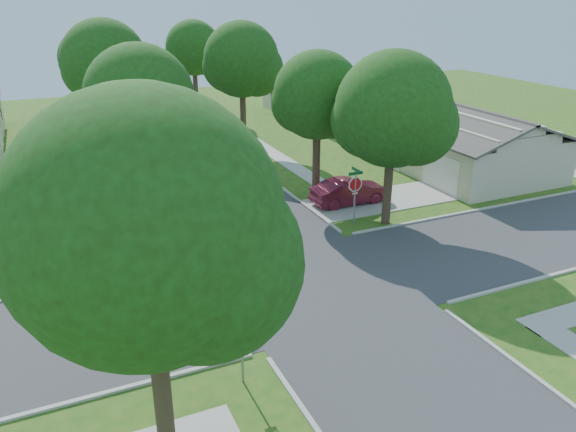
{
  "coord_description": "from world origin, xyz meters",
  "views": [
    {
      "loc": [
        -9.18,
        -18.04,
        11.14
      ],
      "look_at": [
        0.48,
        3.48,
        1.6
      ],
      "focal_mm": 35.0,
      "sensor_mm": 36.0,
      "label": 1
    }
  ],
  "objects_px": {
    "tree_w_far": "(87,61)",
    "house_ne_far": "(327,99)",
    "stop_sign_sw": "(241,325)",
    "tree_e_mid": "(242,63)",
    "car_driveway": "(350,191)",
    "car_curb_west": "(103,104)",
    "tree_ne_corner": "(394,115)",
    "tree_e_far": "(194,50)",
    "tree_sw_corner": "(149,238)",
    "tree_e_near": "(318,99)",
    "car_curb_east": "(234,146)",
    "stop_sign_ne": "(355,187)",
    "tree_w_near": "(141,104)",
    "house_ne_near": "(452,144)",
    "tree_w_mid": "(106,67)"
  },
  "relations": [
    {
      "from": "stop_sign_sw",
      "to": "tree_e_mid",
      "type": "bearing_deg",
      "value": 69.8
    },
    {
      "from": "house_ne_near",
      "to": "car_driveway",
      "type": "bearing_deg",
      "value": -160.19
    },
    {
      "from": "tree_e_mid",
      "to": "tree_e_far",
      "type": "xyz_separation_m",
      "value": [
        -0.0,
        13.0,
        -0.27
      ]
    },
    {
      "from": "tree_e_mid",
      "to": "stop_sign_sw",
      "type": "bearing_deg",
      "value": -110.2
    },
    {
      "from": "tree_e_near",
      "to": "tree_e_far",
      "type": "height_order",
      "value": "tree_e_far"
    },
    {
      "from": "house_ne_near",
      "to": "car_curb_east",
      "type": "relative_size",
      "value": 2.93
    },
    {
      "from": "tree_w_far",
      "to": "house_ne_far",
      "type": "xyz_separation_m",
      "value": [
        20.64,
        -5.01,
        -3.99
      ]
    },
    {
      "from": "tree_e_far",
      "to": "house_ne_near",
      "type": "height_order",
      "value": "tree_e_far"
    },
    {
      "from": "stop_sign_sw",
      "to": "tree_sw_corner",
      "type": "bearing_deg",
      "value": -140.03
    },
    {
      "from": "tree_e_far",
      "to": "tree_w_far",
      "type": "bearing_deg",
      "value": -180.0
    },
    {
      "from": "tree_ne_corner",
      "to": "tree_w_far",
      "type": "bearing_deg",
      "value": 110.28
    },
    {
      "from": "stop_sign_ne",
      "to": "tree_w_near",
      "type": "relative_size",
      "value": 0.33
    },
    {
      "from": "stop_sign_ne",
      "to": "tree_w_near",
      "type": "bearing_deg",
      "value": 155.26
    },
    {
      "from": "tree_w_far",
      "to": "tree_e_mid",
      "type": "bearing_deg",
      "value": -54.1
    },
    {
      "from": "tree_w_mid",
      "to": "car_curb_east",
      "type": "height_order",
      "value": "tree_w_mid"
    },
    {
      "from": "car_driveway",
      "to": "car_curb_east",
      "type": "distance_m",
      "value": 11.91
    },
    {
      "from": "tree_w_mid",
      "to": "car_curb_west",
      "type": "distance_m",
      "value": 19.73
    },
    {
      "from": "tree_e_near",
      "to": "tree_w_near",
      "type": "xyz_separation_m",
      "value": [
        -9.4,
        0.0,
        0.47
      ]
    },
    {
      "from": "stop_sign_ne",
      "to": "tree_sw_corner",
      "type": "xyz_separation_m",
      "value": [
        -12.14,
        -11.69,
        4.23
      ]
    },
    {
      "from": "tree_ne_corner",
      "to": "house_ne_near",
      "type": "relative_size",
      "value": 0.64
    },
    {
      "from": "stop_sign_sw",
      "to": "stop_sign_ne",
      "type": "xyz_separation_m",
      "value": [
        9.4,
        9.4,
        0.0
      ]
    },
    {
      "from": "house_ne_far",
      "to": "stop_sign_ne",
      "type": "bearing_deg",
      "value": -114.93
    },
    {
      "from": "stop_sign_sw",
      "to": "tree_e_mid",
      "type": "relative_size",
      "value": 0.32
    },
    {
      "from": "tree_w_far",
      "to": "car_driveway",
      "type": "bearing_deg",
      "value": -68.18
    },
    {
      "from": "stop_sign_ne",
      "to": "car_driveway",
      "type": "distance_m",
      "value": 3.27
    },
    {
      "from": "tree_w_near",
      "to": "car_curb_west",
      "type": "distance_m",
      "value": 31.31
    },
    {
      "from": "stop_sign_sw",
      "to": "car_driveway",
      "type": "xyz_separation_m",
      "value": [
        10.7,
        12.1,
        -1.31
      ]
    },
    {
      "from": "tree_sw_corner",
      "to": "tree_ne_corner",
      "type": "distance_m",
      "value": 17.78
    },
    {
      "from": "tree_e_near",
      "to": "tree_ne_corner",
      "type": "relative_size",
      "value": 0.96
    },
    {
      "from": "tree_ne_corner",
      "to": "car_curb_west",
      "type": "bearing_deg",
      "value": 105.03
    },
    {
      "from": "tree_w_near",
      "to": "car_curb_west",
      "type": "bearing_deg",
      "value": 87.32
    },
    {
      "from": "tree_ne_corner",
      "to": "tree_sw_corner",
      "type": "bearing_deg",
      "value": -140.93
    },
    {
      "from": "car_driveway",
      "to": "tree_e_near",
      "type": "bearing_deg",
      "value": 38.28
    },
    {
      "from": "car_driveway",
      "to": "car_curb_west",
      "type": "distance_m",
      "value": 33.69
    },
    {
      "from": "tree_w_far",
      "to": "house_ne_far",
      "type": "distance_m",
      "value": 21.61
    },
    {
      "from": "tree_w_near",
      "to": "car_curb_west",
      "type": "height_order",
      "value": "tree_w_near"
    },
    {
      "from": "tree_e_mid",
      "to": "tree_w_far",
      "type": "relative_size",
      "value": 1.15
    },
    {
      "from": "tree_e_mid",
      "to": "tree_ne_corner",
      "type": "relative_size",
      "value": 1.06
    },
    {
      "from": "stop_sign_ne",
      "to": "tree_e_mid",
      "type": "xyz_separation_m",
      "value": [
        0.06,
        16.31,
        4.22
      ]
    },
    {
      "from": "car_driveway",
      "to": "tree_e_far",
      "type": "bearing_deg",
      "value": 3.13
    },
    {
      "from": "tree_w_far",
      "to": "house_ne_far",
      "type": "bearing_deg",
      "value": -13.64
    },
    {
      "from": "tree_e_far",
      "to": "tree_ne_corner",
      "type": "distance_m",
      "value": 29.85
    },
    {
      "from": "tree_w_far",
      "to": "tree_e_far",
      "type": "bearing_deg",
      "value": 0.0
    },
    {
      "from": "tree_w_mid",
      "to": "house_ne_far",
      "type": "relative_size",
      "value": 0.7
    },
    {
      "from": "tree_ne_corner",
      "to": "car_driveway",
      "type": "height_order",
      "value": "tree_ne_corner"
    },
    {
      "from": "tree_sw_corner",
      "to": "house_ne_far",
      "type": "height_order",
      "value": "tree_sw_corner"
    },
    {
      "from": "tree_ne_corner",
      "to": "car_curb_west",
      "type": "relative_size",
      "value": 1.81
    },
    {
      "from": "stop_sign_sw",
      "to": "tree_w_far",
      "type": "bearing_deg",
      "value": 89.93
    },
    {
      "from": "stop_sign_ne",
      "to": "car_curb_east",
      "type": "relative_size",
      "value": 0.64
    },
    {
      "from": "tree_w_far",
      "to": "car_curb_west",
      "type": "xyz_separation_m",
      "value": [
        1.45,
        5.8,
        -4.81
      ]
    }
  ]
}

